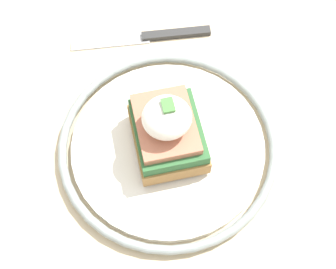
# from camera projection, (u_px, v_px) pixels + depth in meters

# --- Properties ---
(ground_plane) EXTENTS (6.00, 6.00, 0.00)m
(ground_plane) POSITION_uv_depth(u_px,v_px,m) (160.00, 267.00, 1.22)
(ground_plane) COLOR #9E9993
(dining_table) EXTENTS (1.06, 0.89, 0.76)m
(dining_table) POSITION_uv_depth(u_px,v_px,m) (152.00, 172.00, 0.64)
(dining_table) COLOR #C6B28E
(dining_table) RESTS_ON ground_plane
(plate) EXTENTS (0.25, 0.25, 0.02)m
(plate) POSITION_uv_depth(u_px,v_px,m) (168.00, 145.00, 0.53)
(plate) COLOR silver
(plate) RESTS_ON dining_table
(sandwich) EXTENTS (0.09, 0.07, 0.08)m
(sandwich) POSITION_uv_depth(u_px,v_px,m) (167.00, 130.00, 0.49)
(sandwich) COLOR #9E703D
(sandwich) RESTS_ON plate
(knife) EXTENTS (0.03, 0.18, 0.01)m
(knife) POSITION_uv_depth(u_px,v_px,m) (152.00, 36.00, 0.60)
(knife) COLOR #2D2D2D
(knife) RESTS_ON dining_table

